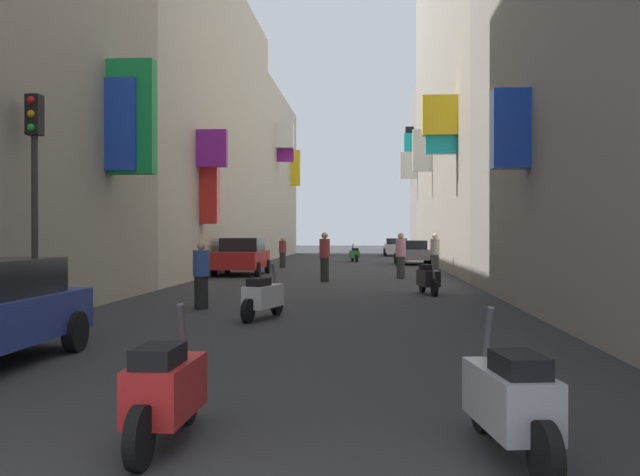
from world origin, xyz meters
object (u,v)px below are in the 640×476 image
(traffic_light_near_corner, at_px, (34,169))
(pedestrian_near_right, at_px, (435,254))
(scooter_black, at_px, (428,278))
(parked_car_silver, at_px, (396,246))
(scooter_green, at_px, (355,254))
(parked_car_grey, at_px, (412,252))
(scooter_silver, at_px, (510,399))
(scooter_white, at_px, (263,297))
(pedestrian_far_away, at_px, (401,256))
(pedestrian_crossing, at_px, (283,252))
(pedestrian_mid_street, at_px, (201,276))
(scooter_red, at_px, (165,389))
(parked_car_red, at_px, (242,256))
(pedestrian_near_left, at_px, (325,257))

(traffic_light_near_corner, bearing_deg, pedestrian_near_right, 62.70)
(scooter_black, bearing_deg, parked_car_silver, 89.40)
(scooter_green, distance_m, pedestrian_near_right, 14.30)
(parked_car_grey, distance_m, scooter_silver, 34.73)
(scooter_white, xyz_separation_m, pedestrian_far_away, (3.37, 13.16, 0.42))
(pedestrian_crossing, relative_size, pedestrian_mid_street, 1.01)
(scooter_red, bearing_deg, scooter_green, 88.90)
(scooter_black, height_order, pedestrian_crossing, pedestrian_crossing)
(pedestrian_near_right, xyz_separation_m, traffic_light_near_corner, (-8.89, -17.23, 2.06))
(parked_car_silver, distance_m, scooter_red, 49.96)
(scooter_red, bearing_deg, scooter_white, 93.31)
(pedestrian_crossing, xyz_separation_m, pedestrian_near_right, (7.18, -6.11, 0.09))
(scooter_red, height_order, traffic_light_near_corner, traffic_light_near_corner)
(scooter_red, height_order, pedestrian_crossing, pedestrian_crossing)
(scooter_white, relative_size, traffic_light_near_corner, 0.44)
(parked_car_silver, bearing_deg, parked_car_red, -106.01)
(parked_car_grey, distance_m, pedestrian_near_right, 10.40)
(scooter_red, distance_m, pedestrian_far_away, 21.94)
(scooter_green, height_order, pedestrian_far_away, pedestrian_far_away)
(parked_car_silver, xyz_separation_m, pedestrian_mid_street, (-5.93, -39.41, 0.04))
(pedestrian_mid_street, bearing_deg, parked_car_red, 96.35)
(scooter_red, height_order, scooter_white, same)
(scooter_black, distance_m, pedestrian_far_away, 7.00)
(parked_car_silver, relative_size, scooter_silver, 2.18)
(pedestrian_crossing, bearing_deg, pedestrian_mid_street, -88.37)
(scooter_white, distance_m, traffic_light_near_corner, 4.99)
(parked_car_grey, distance_m, pedestrian_mid_street, 24.95)
(parked_car_red, distance_m, scooter_red, 24.20)
(parked_car_silver, bearing_deg, pedestrian_far_away, -91.73)
(parked_car_red, bearing_deg, scooter_black, -52.28)
(parked_car_grey, relative_size, pedestrian_mid_street, 2.59)
(scooter_silver, distance_m, traffic_light_near_corner, 10.45)
(parked_car_silver, distance_m, pedestrian_crossing, 20.60)
(scooter_silver, relative_size, pedestrian_far_away, 1.09)
(scooter_white, bearing_deg, pedestrian_mid_street, 133.39)
(scooter_silver, xyz_separation_m, pedestrian_near_right, (1.62, 24.31, 0.41))
(parked_car_silver, bearing_deg, scooter_black, -90.60)
(pedestrian_near_left, bearing_deg, pedestrian_near_right, 44.93)
(scooter_silver, height_order, pedestrian_crossing, pedestrian_crossing)
(scooter_silver, relative_size, pedestrian_mid_street, 1.23)
(scooter_white, xyz_separation_m, pedestrian_mid_street, (-1.72, 1.81, 0.31))
(scooter_green, bearing_deg, pedestrian_mid_street, -96.09)
(pedestrian_near_right, bearing_deg, pedestrian_far_away, -122.37)
(pedestrian_crossing, bearing_deg, scooter_red, -84.76)
(parked_car_grey, bearing_deg, pedestrian_mid_street, -104.54)
(pedestrian_near_left, height_order, pedestrian_near_right, pedestrian_near_left)
(parked_car_red, distance_m, pedestrian_crossing, 6.43)
(parked_car_silver, bearing_deg, traffic_light_near_corner, -100.84)
(pedestrian_far_away, xyz_separation_m, traffic_light_near_corner, (-7.37, -14.82, 2.05))
(scooter_red, relative_size, scooter_green, 0.96)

